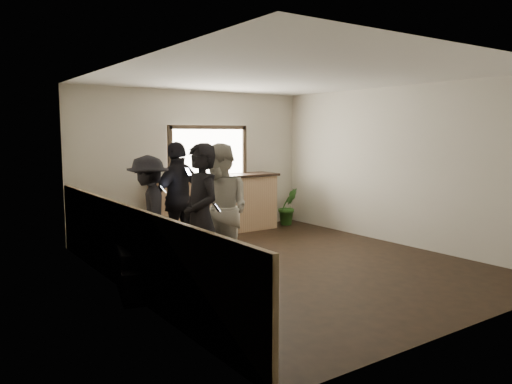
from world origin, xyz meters
TOP-DOWN VIEW (x-y plane):
  - ground at (0.00, 0.00)m, footprint 5.00×6.00m
  - room_shell at (-0.74, 0.00)m, footprint 5.01×6.01m
  - bar_counter at (0.30, 2.70)m, footprint 2.70×0.68m
  - sofa at (-2.15, 0.35)m, footprint 1.22×2.07m
  - coffee_table at (-1.25, 0.34)m, footprint 0.69×0.96m
  - cup_a at (-1.33, 0.50)m, footprint 0.15×0.15m
  - cup_b at (-1.14, 0.20)m, footprint 0.12×0.12m
  - potted_plant at (2.05, 2.57)m, footprint 0.49×0.42m
  - person_a at (-1.70, -0.40)m, footprint 0.50×0.70m
  - person_b at (-1.15, 0.04)m, footprint 0.88×1.02m
  - person_c at (-1.70, 1.25)m, footprint 0.96×1.21m
  - person_d at (-1.10, 1.45)m, footprint 1.17×0.77m

SIDE VIEW (x-z plane):
  - ground at x=0.00m, z-range -0.01..0.01m
  - coffee_table at x=-1.25m, z-range 0.00..0.39m
  - sofa at x=-2.15m, z-range 0.00..0.57m
  - potted_plant at x=2.05m, z-range 0.00..0.80m
  - cup_b at x=-1.14m, z-range 0.39..0.47m
  - cup_a at x=-1.33m, z-range 0.39..0.49m
  - bar_counter at x=0.30m, z-range -0.42..1.71m
  - person_c at x=-1.70m, z-range 0.00..1.65m
  - person_b at x=-1.15m, z-range 0.00..1.84m
  - person_d at x=-1.10m, z-range 0.00..1.84m
  - person_a at x=-1.70m, z-range 0.00..1.86m
  - room_shell at x=-0.74m, z-range 0.07..2.87m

